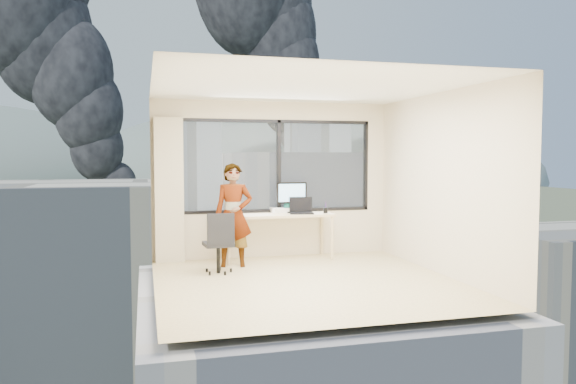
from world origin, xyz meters
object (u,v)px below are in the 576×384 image
object	(u,v)px
monitor	(292,197)
chair	(218,242)
laptop	(302,206)
person	(233,215)
game_console	(281,210)
desk	(278,237)
handbag	(291,206)

from	to	relation	value
monitor	chair	bearing A→B (deg)	-147.33
chair	laptop	size ratio (longest dim) A/B	2.25
person	monitor	xyz separation A→B (m)	(1.06, 0.51, 0.22)
person	game_console	bearing A→B (deg)	43.18
desk	laptop	size ratio (longest dim) A/B	4.49
desk	monitor	bearing A→B (deg)	27.63
monitor	handbag	xyz separation A→B (m)	(-0.00, 0.05, -0.16)
laptop	desk	bearing A→B (deg)	-179.03
desk	handbag	distance (m)	0.58
laptop	monitor	bearing A→B (deg)	128.39
game_console	handbag	world-z (taller)	handbag
monitor	laptop	xyz separation A→B (m)	(0.11, -0.21, -0.14)
chair	handbag	size ratio (longest dim) A/B	3.53
desk	handbag	world-z (taller)	handbag
desk	laptop	world-z (taller)	laptop
person	handbag	xyz separation A→B (m)	(1.06, 0.56, 0.06)
monitor	laptop	size ratio (longest dim) A/B	1.29
game_console	handbag	xyz separation A→B (m)	(0.16, -0.04, 0.06)
desk	handbag	bearing A→B (deg)	35.26
desk	chair	bearing A→B (deg)	-143.37
monitor	game_console	size ratio (longest dim) A/B	1.56
desk	person	world-z (taller)	person
person	monitor	world-z (taller)	person
chair	laptop	distance (m)	1.70
chair	desk	bearing A→B (deg)	32.20
desk	chair	world-z (taller)	chair
game_console	laptop	world-z (taller)	laptop
chair	laptop	xyz separation A→B (m)	(1.47, 0.74, 0.42)
desk	monitor	xyz separation A→B (m)	(0.28, 0.14, 0.63)
desk	chair	distance (m)	1.35
monitor	handbag	bearing A→B (deg)	88.64
monitor	laptop	world-z (taller)	monitor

